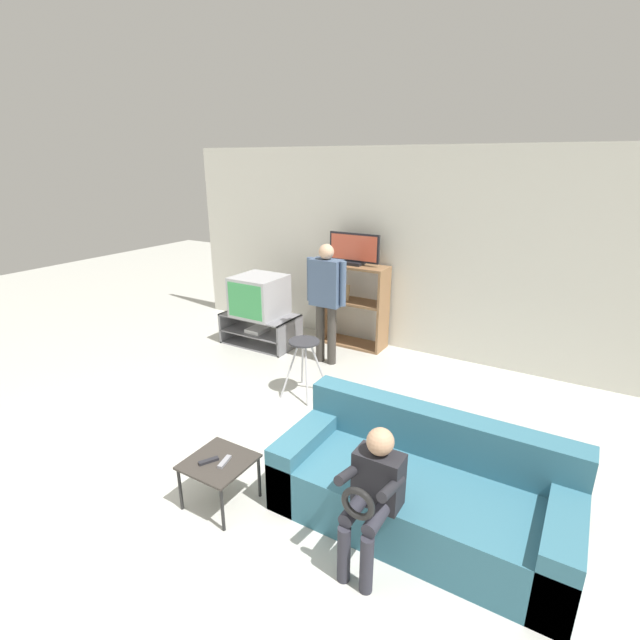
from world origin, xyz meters
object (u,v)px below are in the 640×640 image
snack_table (219,466)px  person_standing_adult (326,293)px  tv_stand (261,329)px  remote_control_white (225,462)px  person_seated_child (373,490)px  television_flat (354,250)px  folding_stool (304,352)px  couch (421,490)px  media_shelf (355,305)px  television_main (259,296)px  remote_control_black (209,461)px

snack_table → person_standing_adult: (-0.62, 2.61, 0.58)m
tv_stand → remote_control_white: bearing=-56.6°
tv_stand → person_seated_child: (2.88, -2.59, 0.33)m
television_flat → folding_stool: size_ratio=1.13×
tv_stand → couch: 3.69m
media_shelf → folding_stool: 1.57m
television_flat → media_shelf: bearing=-17.7°
media_shelf → couch: media_shelf is taller
television_main → snack_table: size_ratio=1.38×
folding_stool → remote_control_white: (0.44, -1.75, -0.12)m
media_shelf → folding_stool: media_shelf is taller
remote_control_black → folding_stool: bearing=129.8°
couch → snack_table: bearing=-156.2°
tv_stand → remote_control_white: tv_stand is taller
television_main → television_flat: 1.41m
remote_control_black → person_standing_adult: (-0.57, 2.66, 0.53)m
remote_control_white → person_seated_child: 1.14m
tv_stand → person_standing_adult: (1.09, -0.08, 0.70)m
snack_table → person_seated_child: person_seated_child is taller
tv_stand → snack_table: size_ratio=2.25×
couch → person_standing_adult: person_standing_adult is taller
snack_table → person_seated_child: (1.17, 0.09, 0.22)m
folding_stool → snack_table: 1.81m
snack_table → person_seated_child: bearing=4.4°
couch → person_standing_adult: size_ratio=1.32×
remote_control_black → couch: bearing=53.8°
tv_stand → couch: couch is taller
tv_stand → media_shelf: size_ratio=0.91×
tv_stand → media_shelf: 1.35m
folding_stool → snack_table: (0.39, -1.75, -0.18)m
media_shelf → remote_control_black: bearing=-81.1°
folding_stool → remote_control_black: size_ratio=4.37×
couch → person_standing_adult: 2.88m
folding_stool → couch: bearing=-34.3°
folding_stool → person_standing_adult: size_ratio=0.42×
media_shelf → tv_stand: bearing=-150.8°
television_flat → remote_control_white: bearing=-78.6°
snack_table → couch: (1.33, 0.58, -0.07)m
television_main → remote_control_black: 3.21m
person_standing_adult → media_shelf: bearing=86.9°
remote_control_black → person_standing_adult: size_ratio=0.10×
television_flat → couch: (1.94, -2.74, -1.06)m
tv_stand → couch: size_ratio=0.51×
tv_stand → remote_control_white: (1.76, -2.68, 0.17)m
person_standing_adult → person_seated_child: size_ratio=1.63×
television_flat → snack_table: 3.52m
remote_control_white → person_standing_adult: size_ratio=0.10×
snack_table → television_flat: bearing=100.5°
media_shelf → television_main: bearing=-150.7°
folding_stool → remote_control_white: bearing=-75.8°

